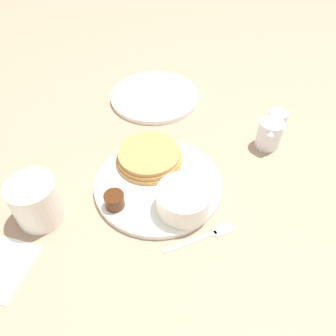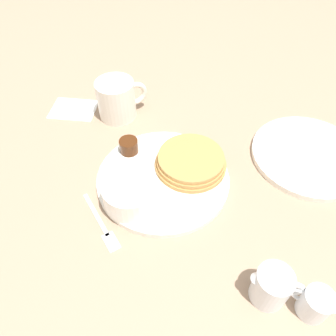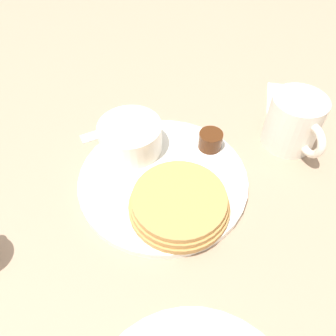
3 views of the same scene
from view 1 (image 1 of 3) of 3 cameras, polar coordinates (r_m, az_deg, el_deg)
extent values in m
plane|color=#9E7F66|center=(0.66, -1.71, -3.04)|extent=(4.00, 4.00, 0.00)
cylinder|color=white|center=(0.65, -1.72, -2.70)|extent=(0.25, 0.25, 0.01)
cylinder|color=#B78447|center=(0.69, -3.26, 1.50)|extent=(0.14, 0.14, 0.01)
cylinder|color=#B78447|center=(0.68, -3.29, 2.03)|extent=(0.13, 0.13, 0.01)
cylinder|color=#B78447|center=(0.67, -3.32, 2.58)|extent=(0.13, 0.13, 0.01)
cylinder|color=white|center=(0.59, 2.72, -5.51)|extent=(0.10, 0.10, 0.05)
cylinder|color=white|center=(0.58, 2.78, -4.32)|extent=(0.08, 0.08, 0.01)
cylinder|color=#47230F|center=(0.61, -9.31, -5.56)|extent=(0.04, 0.04, 0.03)
cylinder|color=white|center=(0.59, 2.26, -7.56)|extent=(0.05, 0.05, 0.02)
sphere|color=white|center=(0.57, 2.31, -6.51)|extent=(0.03, 0.03, 0.03)
cylinder|color=silver|center=(0.62, -21.97, -5.43)|extent=(0.08, 0.08, 0.09)
torus|color=silver|center=(0.65, -22.09, -2.30)|extent=(0.05, 0.05, 0.06)
cylinder|color=white|center=(0.75, 17.21, 5.66)|extent=(0.05, 0.05, 0.06)
torus|color=white|center=(0.77, 17.43, 7.13)|extent=(0.04, 0.02, 0.04)
cone|color=white|center=(0.72, 17.52, 6.11)|extent=(0.02, 0.02, 0.01)
cylinder|color=white|center=(0.81, 18.39, 7.76)|extent=(0.04, 0.04, 0.05)
torus|color=white|center=(0.79, 17.69, 7.15)|extent=(0.03, 0.01, 0.03)
cone|color=white|center=(0.81, 19.34, 9.53)|extent=(0.01, 0.01, 0.01)
cube|color=silver|center=(0.58, 3.97, -12.64)|extent=(0.09, 0.06, 0.00)
cube|color=silver|center=(0.60, 9.56, -10.47)|extent=(0.04, 0.04, 0.00)
cube|color=white|center=(0.62, -26.64, -15.29)|extent=(0.12, 0.11, 0.00)
cylinder|color=white|center=(0.88, -2.33, 12.39)|extent=(0.23, 0.23, 0.01)
camera|label=2|loc=(0.53, 54.93, 30.02)|focal=35.00mm
camera|label=3|loc=(0.74, -0.89, 38.15)|focal=35.00mm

